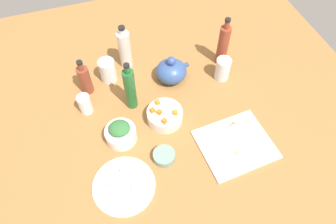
{
  "coord_description": "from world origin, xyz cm",
  "views": [
    {
      "loc": [
        -23.37,
        -70.73,
        113.6
      ],
      "look_at": [
        0.0,
        0.0,
        8.0
      ],
      "focal_mm": 32.61,
      "sensor_mm": 36.0,
      "label": 1
    }
  ],
  "objects_px": {
    "bowl_carrots": "(165,116)",
    "bottle_0": "(125,49)",
    "bowl_small_side": "(164,156)",
    "drinking_glass_0": "(108,71)",
    "bowl_greens": "(121,135)",
    "bottle_1": "(85,79)",
    "cutting_board": "(235,144)",
    "drinking_glass_1": "(223,69)",
    "bottle_2": "(223,45)",
    "bottle_3": "(130,89)",
    "teapot": "(171,71)",
    "drinking_glass_2": "(85,104)",
    "plate_tofu": "(124,186)"
  },
  "relations": [
    {
      "from": "bowl_carrots",
      "to": "bottle_0",
      "type": "height_order",
      "value": "bottle_0"
    },
    {
      "from": "bowl_small_side",
      "to": "drinking_glass_0",
      "type": "relative_size",
      "value": 0.77
    },
    {
      "from": "bowl_greens",
      "to": "bowl_small_side",
      "type": "xyz_separation_m",
      "value": [
        0.14,
        -0.14,
        -0.01
      ]
    },
    {
      "from": "bowl_small_side",
      "to": "bottle_0",
      "type": "relative_size",
      "value": 0.38
    },
    {
      "from": "bottle_1",
      "to": "cutting_board",
      "type": "bearing_deg",
      "value": -42.4
    },
    {
      "from": "bowl_greens",
      "to": "drinking_glass_1",
      "type": "distance_m",
      "value": 0.57
    },
    {
      "from": "bowl_greens",
      "to": "bottle_2",
      "type": "height_order",
      "value": "bottle_2"
    },
    {
      "from": "bottle_0",
      "to": "drinking_glass_1",
      "type": "distance_m",
      "value": 0.47
    },
    {
      "from": "cutting_board",
      "to": "drinking_glass_0",
      "type": "relative_size",
      "value": 2.52
    },
    {
      "from": "cutting_board",
      "to": "drinking_glass_1",
      "type": "relative_size",
      "value": 2.6
    },
    {
      "from": "bowl_greens",
      "to": "cutting_board",
      "type": "bearing_deg",
      "value": -22.12
    },
    {
      "from": "bottle_0",
      "to": "drinking_glass_1",
      "type": "xyz_separation_m",
      "value": [
        0.41,
        -0.22,
        -0.05
      ]
    },
    {
      "from": "cutting_board",
      "to": "drinking_glass_0",
      "type": "xyz_separation_m",
      "value": [
        -0.42,
        0.52,
        0.05
      ]
    },
    {
      "from": "cutting_board",
      "to": "bowl_greens",
      "type": "xyz_separation_m",
      "value": [
        -0.44,
        0.18,
        0.03
      ]
    },
    {
      "from": "bottle_2",
      "to": "bottle_3",
      "type": "distance_m",
      "value": 0.5
    },
    {
      "from": "bowl_greens",
      "to": "bottle_3",
      "type": "xyz_separation_m",
      "value": [
        0.09,
        0.16,
        0.08
      ]
    },
    {
      "from": "bottle_3",
      "to": "bowl_carrots",
      "type": "bearing_deg",
      "value": -47.23
    },
    {
      "from": "teapot",
      "to": "bottle_1",
      "type": "height_order",
      "value": "bottle_1"
    },
    {
      "from": "bowl_carrots",
      "to": "teapot",
      "type": "relative_size",
      "value": 0.95
    },
    {
      "from": "cutting_board",
      "to": "bottle_0",
      "type": "xyz_separation_m",
      "value": [
        -0.31,
        0.59,
        0.1
      ]
    },
    {
      "from": "bottle_1",
      "to": "drinking_glass_1",
      "type": "distance_m",
      "value": 0.63
    },
    {
      "from": "bowl_small_side",
      "to": "bottle_3",
      "type": "distance_m",
      "value": 0.32
    },
    {
      "from": "drinking_glass_0",
      "to": "bottle_2",
      "type": "bearing_deg",
      "value": -6.28
    },
    {
      "from": "bottle_3",
      "to": "drinking_glass_1",
      "type": "height_order",
      "value": "bottle_3"
    },
    {
      "from": "bottle_1",
      "to": "drinking_glass_0",
      "type": "bearing_deg",
      "value": 19.97
    },
    {
      "from": "bowl_small_side",
      "to": "drinking_glass_2",
      "type": "xyz_separation_m",
      "value": [
        -0.25,
        0.33,
        0.03
      ]
    },
    {
      "from": "bottle_0",
      "to": "plate_tofu",
      "type": "bearing_deg",
      "value": -104.89
    },
    {
      "from": "bowl_carrots",
      "to": "bottle_3",
      "type": "xyz_separation_m",
      "value": [
        -0.11,
        0.12,
        0.08
      ]
    },
    {
      "from": "bottle_1",
      "to": "bottle_3",
      "type": "relative_size",
      "value": 0.74
    },
    {
      "from": "bowl_carrots",
      "to": "bottle_2",
      "type": "relative_size",
      "value": 0.59
    },
    {
      "from": "cutting_board",
      "to": "bottle_3",
      "type": "height_order",
      "value": "bottle_3"
    },
    {
      "from": "plate_tofu",
      "to": "drinking_glass_1",
      "type": "height_order",
      "value": "drinking_glass_1"
    },
    {
      "from": "bowl_small_side",
      "to": "bottle_2",
      "type": "relative_size",
      "value": 0.34
    },
    {
      "from": "bowl_carrots",
      "to": "drinking_glass_2",
      "type": "relative_size",
      "value": 1.61
    },
    {
      "from": "cutting_board",
      "to": "drinking_glass_0",
      "type": "height_order",
      "value": "drinking_glass_0"
    },
    {
      "from": "bowl_carrots",
      "to": "drinking_glass_0",
      "type": "bearing_deg",
      "value": 120.38
    },
    {
      "from": "bottle_2",
      "to": "drinking_glass_0",
      "type": "xyz_separation_m",
      "value": [
        -0.55,
        0.06,
        -0.05
      ]
    },
    {
      "from": "bowl_greens",
      "to": "drinking_glass_0",
      "type": "bearing_deg",
      "value": 86.57
    },
    {
      "from": "bottle_0",
      "to": "teapot",
      "type": "bearing_deg",
      "value": -41.65
    },
    {
      "from": "cutting_board",
      "to": "bottle_0",
      "type": "bearing_deg",
      "value": 118.14
    },
    {
      "from": "bottle_0",
      "to": "bottle_2",
      "type": "distance_m",
      "value": 0.47
    },
    {
      "from": "teapot",
      "to": "drinking_glass_1",
      "type": "distance_m",
      "value": 0.24
    },
    {
      "from": "bowl_small_side",
      "to": "bottle_3",
      "type": "bearing_deg",
      "value": 99.99
    },
    {
      "from": "plate_tofu",
      "to": "bowl_small_side",
      "type": "height_order",
      "value": "bowl_small_side"
    },
    {
      "from": "bottle_0",
      "to": "bottle_3",
      "type": "distance_m",
      "value": 0.25
    },
    {
      "from": "bowl_carrots",
      "to": "drinking_glass_1",
      "type": "xyz_separation_m",
      "value": [
        0.33,
        0.15,
        0.03
      ]
    },
    {
      "from": "cutting_board",
      "to": "bowl_small_side",
      "type": "xyz_separation_m",
      "value": [
        -0.3,
        0.03,
        0.01
      ]
    },
    {
      "from": "teapot",
      "to": "drinking_glass_1",
      "type": "xyz_separation_m",
      "value": [
        0.23,
        -0.06,
        0.0
      ]
    },
    {
      "from": "drinking_glass_1",
      "to": "bottle_2",
      "type": "bearing_deg",
      "value": 69.37
    },
    {
      "from": "teapot",
      "to": "bowl_greens",
      "type": "bearing_deg",
      "value": -140.5
    }
  ]
}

